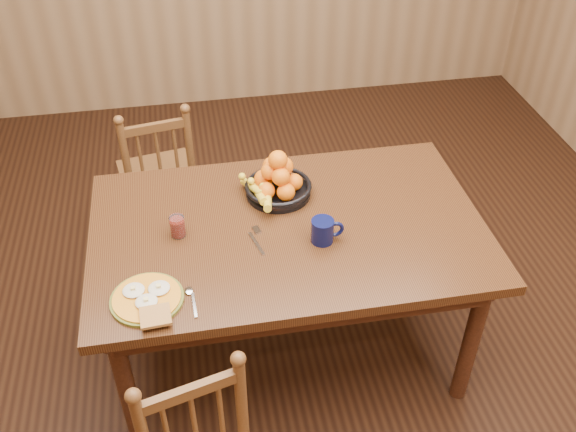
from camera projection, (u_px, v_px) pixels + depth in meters
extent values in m
cube|color=black|center=(288.00, 346.00, 3.09)|extent=(4.50, 5.00, 0.01)
cube|color=black|center=(288.00, 230.00, 2.63)|extent=(1.60, 1.00, 0.04)
cube|color=black|center=(272.00, 185.00, 3.00)|extent=(1.40, 0.04, 0.10)
cube|color=black|center=(308.00, 317.00, 2.35)|extent=(1.40, 0.04, 0.10)
cube|color=black|center=(451.00, 224.00, 2.77)|extent=(0.04, 0.84, 0.10)
cube|color=black|center=(112.00, 264.00, 2.58)|extent=(0.04, 0.84, 0.10)
cylinder|color=black|center=(127.00, 391.00, 2.46)|extent=(0.07, 0.07, 0.70)
cylinder|color=black|center=(471.00, 341.00, 2.65)|extent=(0.07, 0.07, 0.70)
cylinder|color=black|center=(130.00, 253.00, 3.07)|extent=(0.07, 0.07, 0.70)
cylinder|color=black|center=(409.00, 221.00, 3.27)|extent=(0.07, 0.07, 0.70)
cube|color=#4E3117|center=(158.00, 175.00, 3.50)|extent=(0.45, 0.44, 0.04)
cylinder|color=#4E3117|center=(184.00, 184.00, 3.79)|extent=(0.03, 0.03, 0.38)
cylinder|color=#4E3117|center=(129.00, 196.00, 3.70)|extent=(0.03, 0.03, 0.38)
cylinder|color=#4E3117|center=(197.00, 215.00, 3.56)|extent=(0.03, 0.03, 0.38)
cylinder|color=#4E3117|center=(139.00, 227.00, 3.48)|extent=(0.03, 0.03, 0.38)
cylinder|color=#4E3117|center=(190.00, 149.00, 3.27)|extent=(0.04, 0.04, 0.47)
cylinder|color=#4E3117|center=(126.00, 161.00, 3.19)|extent=(0.04, 0.04, 0.47)
cylinder|color=#4E3117|center=(159.00, 162.00, 3.26)|extent=(0.02, 0.02, 0.36)
cube|color=#4E3117|center=(154.00, 127.00, 3.13)|extent=(0.32, 0.08, 0.04)
cylinder|color=#4E3117|center=(242.00, 405.00, 2.08)|extent=(0.04, 0.04, 0.47)
cylinder|color=#4E3117|center=(196.00, 431.00, 2.06)|extent=(0.02, 0.02, 0.36)
cube|color=#4E3117|center=(189.00, 392.00, 1.93)|extent=(0.32, 0.10, 0.04)
cylinder|color=#59601E|center=(147.00, 299.00, 2.29)|extent=(0.26, 0.26, 0.01)
cylinder|color=orange|center=(147.00, 298.00, 2.28)|extent=(0.24, 0.24, 0.01)
ellipsoid|color=silver|center=(134.00, 290.00, 2.29)|extent=(0.08, 0.08, 0.01)
cube|color=#F2E08C|center=(133.00, 288.00, 2.29)|extent=(0.02, 0.02, 0.01)
ellipsoid|color=silver|center=(159.00, 288.00, 2.30)|extent=(0.08, 0.08, 0.01)
cube|color=#F2E08C|center=(159.00, 286.00, 2.30)|extent=(0.02, 0.02, 0.01)
ellipsoid|color=silver|center=(146.00, 302.00, 2.25)|extent=(0.08, 0.08, 0.01)
cube|color=#F2E08C|center=(146.00, 299.00, 2.24)|extent=(0.02, 0.02, 0.01)
cube|color=brown|center=(155.00, 316.00, 2.20)|extent=(0.11, 0.11, 0.01)
cube|color=silver|center=(257.00, 244.00, 2.52)|extent=(0.05, 0.14, 0.00)
cube|color=silver|center=(257.00, 230.00, 2.59)|extent=(0.04, 0.05, 0.00)
cube|color=silver|center=(194.00, 305.00, 2.27)|extent=(0.01, 0.12, 0.00)
ellipsoid|color=silver|center=(189.00, 290.00, 2.32)|extent=(0.03, 0.04, 0.01)
cylinder|color=#090D35|center=(322.00, 231.00, 2.51)|extent=(0.09, 0.09, 0.10)
torus|color=#090D35|center=(335.00, 229.00, 2.52)|extent=(0.07, 0.02, 0.07)
cylinder|color=black|center=(323.00, 222.00, 2.48)|extent=(0.08, 0.08, 0.00)
cylinder|color=silver|center=(178.00, 226.00, 2.54)|extent=(0.06, 0.06, 0.09)
cylinder|color=maroon|center=(178.00, 228.00, 2.55)|extent=(0.05, 0.05, 0.07)
cylinder|color=black|center=(278.00, 193.00, 2.77)|extent=(0.28, 0.28, 0.02)
torus|color=black|center=(278.00, 186.00, 2.75)|extent=(0.29, 0.29, 0.02)
cylinder|color=black|center=(278.00, 194.00, 2.78)|extent=(0.10, 0.10, 0.01)
sphere|color=orange|center=(294.00, 182.00, 2.75)|extent=(0.07, 0.07, 0.07)
sphere|color=orange|center=(281.00, 174.00, 2.80)|extent=(0.08, 0.08, 0.08)
sphere|color=orange|center=(264.00, 179.00, 2.77)|extent=(0.08, 0.08, 0.08)
sphere|color=orange|center=(267.00, 191.00, 2.71)|extent=(0.07, 0.07, 0.07)
sphere|color=orange|center=(286.00, 192.00, 2.70)|extent=(0.08, 0.08, 0.08)
sphere|color=orange|center=(284.00, 166.00, 2.73)|extent=(0.08, 0.08, 0.08)
sphere|color=orange|center=(270.00, 171.00, 2.71)|extent=(0.07, 0.07, 0.07)
sphere|color=orange|center=(281.00, 177.00, 2.67)|extent=(0.08, 0.08, 0.08)
sphere|color=orange|center=(278.00, 160.00, 2.67)|extent=(0.08, 0.08, 0.08)
sphere|color=orange|center=(271.00, 165.00, 2.75)|extent=(0.07, 0.07, 0.07)
cylinder|color=yellow|center=(259.00, 194.00, 2.71)|extent=(0.10, 0.17, 0.07)
cylinder|color=yellow|center=(253.00, 187.00, 2.74)|extent=(0.14, 0.15, 0.07)
cylinder|color=yellow|center=(268.00, 200.00, 2.67)|extent=(0.06, 0.18, 0.07)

